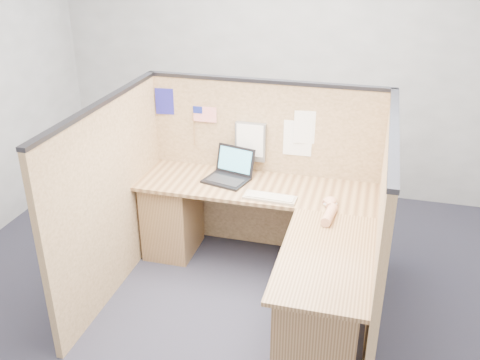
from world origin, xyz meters
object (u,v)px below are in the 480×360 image
(l_desk, at_px, (267,249))
(laptop, at_px, (228,171))
(keyboard, at_px, (270,197))
(mouse, at_px, (330,204))

(l_desk, distance_m, laptop, 0.76)
(laptop, bearing_deg, l_desk, -32.62)
(keyboard, distance_m, mouse, 0.46)
(l_desk, relative_size, keyboard, 4.69)
(keyboard, xyz_separation_m, mouse, (0.46, 0.00, 0.01))
(keyboard, bearing_deg, laptop, 148.54)
(l_desk, relative_size, laptop, 4.79)
(l_desk, relative_size, mouse, 18.01)
(l_desk, distance_m, mouse, 0.60)
(l_desk, height_order, mouse, mouse)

